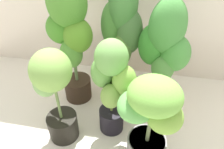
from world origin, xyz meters
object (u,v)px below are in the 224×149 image
(potted_plant_back_left, at_px, (71,35))
(potted_plant_back_center, at_px, (122,31))
(potted_plant_center, at_px, (112,84))
(potted_plant_front_left, at_px, (54,91))
(potted_plant_front_right, at_px, (150,118))
(potted_plant_back_right, at_px, (162,55))

(potted_plant_back_left, height_order, potted_plant_back_center, potted_plant_back_center)
(potted_plant_center, bearing_deg, potted_plant_front_left, -161.08)
(potted_plant_back_center, bearing_deg, potted_plant_center, -89.84)
(potted_plant_center, height_order, potted_plant_front_right, potted_plant_center)
(potted_plant_back_right, height_order, potted_plant_back_center, potted_plant_back_center)
(potted_plant_back_center, height_order, potted_plant_front_right, potted_plant_back_center)
(potted_plant_back_right, xyz_separation_m, potted_plant_front_right, (-0.06, -0.49, -0.12))
(potted_plant_back_left, relative_size, potted_plant_front_right, 1.53)
(potted_plant_front_left, height_order, potted_plant_back_left, potted_plant_back_left)
(potted_plant_front_left, distance_m, potted_plant_back_left, 0.45)
(potted_plant_back_right, relative_size, potted_plant_back_center, 0.86)
(potted_plant_center, distance_m, potted_plant_back_center, 0.44)
(potted_plant_back_left, bearing_deg, potted_plant_back_right, 0.56)
(potted_plant_front_left, relative_size, potted_plant_front_right, 1.08)
(potted_plant_front_left, distance_m, potted_plant_back_right, 0.78)
(potted_plant_back_left, relative_size, potted_plant_back_center, 0.95)
(potted_plant_back_left, bearing_deg, potted_plant_front_left, -87.65)
(potted_plant_back_right, relative_size, potted_plant_front_right, 1.38)
(potted_plant_front_left, height_order, potted_plant_back_center, potted_plant_back_center)
(potted_plant_back_right, distance_m, potted_plant_back_center, 0.35)
(potted_plant_back_right, bearing_deg, potted_plant_back_left, -179.44)
(potted_plant_center, bearing_deg, potted_plant_back_right, 43.69)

